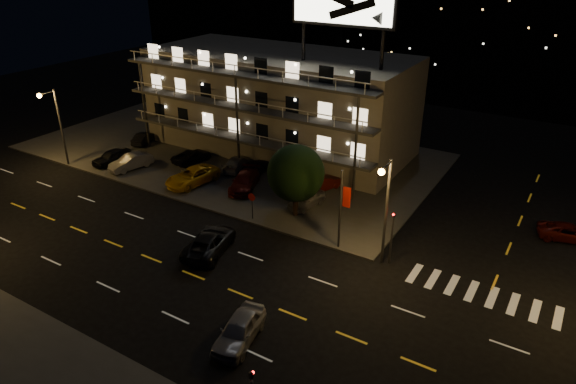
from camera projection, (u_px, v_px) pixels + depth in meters
The scene contains 23 objects.
ground at pixel (216, 284), 34.54m from camera, with size 140.00×140.00×0.00m, color black.
curb_nw at pixel (230, 151), 56.42m from camera, with size 44.00×24.00×0.15m, color #3A3937.
motel at pixel (280, 101), 55.20m from camera, with size 28.00×13.80×18.10m.
hill_backdrop at pixel (444, 4), 85.08m from camera, with size 120.00×25.00×24.00m.
streetlight_nw at pixel (56, 120), 50.63m from camera, with size 0.44×1.92×8.00m.
streetlight_nc at pixel (385, 203), 34.49m from camera, with size 0.44×1.92×8.00m.
signal_nw at pixel (392, 232), 35.73m from camera, with size 0.20×0.27×4.60m.
banner_north at pixel (341, 208), 37.11m from camera, with size 0.83×0.16×6.40m.
stop_sign at pixel (252, 202), 41.78m from camera, with size 0.91×0.11×2.61m.
tree at pixel (295, 175), 41.54m from camera, with size 4.88×4.70×6.14m.
lot_car_0 at pixel (112, 157), 52.85m from camera, with size 1.69×4.19×1.43m, color black.
lot_car_1 at pixel (131, 162), 51.56m from camera, with size 1.55×4.43×1.46m, color gray.
lot_car_2 at pixel (192, 176), 48.30m from camera, with size 2.50×5.43×1.51m, color yellow.
lot_car_3 at pixel (244, 181), 47.37m from camera, with size 2.05×5.03×1.46m, color #53110B.
lot_car_4 at pixel (306, 199), 44.23m from camera, with size 1.55×3.85×1.31m, color gray.
lot_car_5 at pixel (145, 138), 58.21m from camera, with size 1.33×3.82×1.26m, color black.
lot_car_6 at pixel (192, 156), 53.24m from camera, with size 2.03×4.41×1.22m, color black.
lot_car_7 at pixel (237, 163), 51.49m from camera, with size 1.85×4.54×1.32m, color gray.
lot_car_8 at pixel (255, 167), 50.44m from camera, with size 1.70×4.22×1.44m, color black.
lot_car_9 at pixel (322, 183), 47.13m from camera, with size 1.49×4.28×1.41m, color #53110B.
side_car_1 at pixel (569, 232), 39.56m from camera, with size 2.05×4.45×1.24m, color #53110B.
road_car_east at pixel (239, 330), 29.34m from camera, with size 1.82×4.54×1.55m, color gray.
road_car_west at pixel (210, 242), 37.96m from camera, with size 2.56×5.55×1.54m, color black.
Camera 1 is at (18.89, -21.68, 20.71)m, focal length 32.00 mm.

